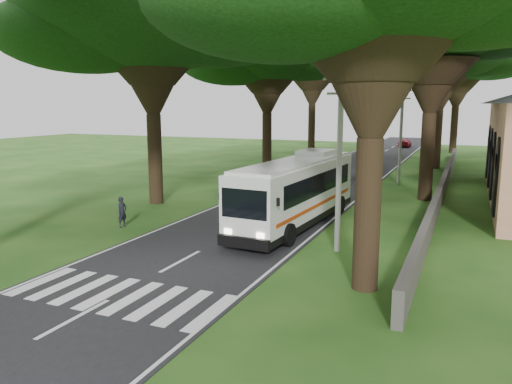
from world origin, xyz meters
The scene contains 18 objects.
ground centered at (0.00, 0.00, 0.00)m, with size 140.00×140.00×0.00m, color #1B4313.
road centered at (0.00, 25.00, 0.01)m, with size 8.00×120.00×0.04m, color black.
crosswalk centered at (0.00, -2.00, 0.00)m, with size 8.00×3.00×0.01m, color silver.
property_wall centered at (9.00, 24.00, 0.60)m, with size 0.35×50.00×1.20m, color #383533.
pole_near centered at (5.50, 6.00, 4.18)m, with size 1.60×0.24×8.00m.
pole_mid centered at (5.50, 26.00, 4.18)m, with size 1.60×0.24×8.00m.
pole_far centered at (5.50, 46.00, 4.18)m, with size 1.60×0.24×8.00m.
tree_l_mida centered at (-8.00, 12.00, 11.62)m, with size 15.95×15.95×15.09m.
tree_l_midb centered at (-7.50, 30.00, 11.14)m, with size 13.95×13.95×14.23m.
tree_l_far centered at (-8.50, 48.00, 12.86)m, with size 14.77×14.77×16.13m.
tree_r_mida centered at (8.00, 20.00, 11.63)m, with size 13.24×13.24×14.62m.
tree_r_midb centered at (7.50, 38.00, 11.86)m, with size 15.44×15.44×15.23m.
tree_r_far centered at (8.50, 56.00, 12.25)m, with size 15.48×15.48×15.64m.
coach_bus centered at (2.33, 9.89, 1.87)m, with size 3.33×11.93×3.48m.
distant_car_a centered at (-3.00, 32.64, 0.74)m, with size 1.68×4.17×1.42m, color silver.
distant_car_b centered at (-2.49, 56.07, 0.67)m, with size 1.35×3.87×1.27m, color navy.
distant_car_c centered at (1.58, 62.59, 0.64)m, with size 1.72×4.23×1.23m, color maroon.
pedestrian centered at (-5.88, 5.82, 0.81)m, with size 0.59×0.39×1.62m, color black.
Camera 1 is at (10.55, -14.78, 6.37)m, focal length 35.00 mm.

